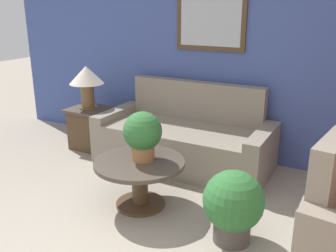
{
  "coord_description": "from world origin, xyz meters",
  "views": [
    {
      "loc": [
        1.62,
        -1.26,
        1.93
      ],
      "look_at": [
        -0.26,
        2.21,
        0.65
      ],
      "focal_mm": 40.0,
      "sensor_mm": 36.0,
      "label": 1
    }
  ],
  "objects_px": {
    "side_table": "(90,127)",
    "potted_plant_on_table": "(143,134)",
    "coffee_table": "(140,173)",
    "table_lamp": "(87,79)",
    "couch_main": "(184,139)",
    "potted_plant_floor": "(233,204)"
  },
  "relations": [
    {
      "from": "table_lamp",
      "to": "potted_plant_floor",
      "type": "relative_size",
      "value": 0.9
    },
    {
      "from": "potted_plant_floor",
      "to": "side_table",
      "type": "bearing_deg",
      "value": 155.04
    },
    {
      "from": "side_table",
      "to": "potted_plant_on_table",
      "type": "distance_m",
      "value": 1.85
    },
    {
      "from": "potted_plant_on_table",
      "to": "side_table",
      "type": "bearing_deg",
      "value": 146.77
    },
    {
      "from": "couch_main",
      "to": "side_table",
      "type": "distance_m",
      "value": 1.41
    },
    {
      "from": "couch_main",
      "to": "coffee_table",
      "type": "height_order",
      "value": "couch_main"
    },
    {
      "from": "potted_plant_on_table",
      "to": "potted_plant_floor",
      "type": "xyz_separation_m",
      "value": [
        0.99,
        -0.18,
        -0.4
      ]
    },
    {
      "from": "coffee_table",
      "to": "potted_plant_on_table",
      "type": "xyz_separation_m",
      "value": [
        0.02,
        0.04,
        0.4
      ]
    },
    {
      "from": "side_table",
      "to": "table_lamp",
      "type": "relative_size",
      "value": 0.99
    },
    {
      "from": "side_table",
      "to": "potted_plant_floor",
      "type": "relative_size",
      "value": 0.9
    },
    {
      "from": "coffee_table",
      "to": "table_lamp",
      "type": "xyz_separation_m",
      "value": [
        -1.49,
        1.03,
        0.63
      ]
    },
    {
      "from": "potted_plant_on_table",
      "to": "potted_plant_floor",
      "type": "relative_size",
      "value": 0.75
    },
    {
      "from": "side_table",
      "to": "potted_plant_on_table",
      "type": "bearing_deg",
      "value": -33.23
    },
    {
      "from": "side_table",
      "to": "table_lamp",
      "type": "distance_m",
      "value": 0.69
    },
    {
      "from": "side_table",
      "to": "potted_plant_on_table",
      "type": "relative_size",
      "value": 1.19
    },
    {
      "from": "coffee_table",
      "to": "table_lamp",
      "type": "bearing_deg",
      "value": 145.31
    },
    {
      "from": "couch_main",
      "to": "coffee_table",
      "type": "xyz_separation_m",
      "value": [
        0.08,
        -1.16,
        0.04
      ]
    },
    {
      "from": "couch_main",
      "to": "potted_plant_floor",
      "type": "height_order",
      "value": "couch_main"
    },
    {
      "from": "potted_plant_floor",
      "to": "potted_plant_on_table",
      "type": "bearing_deg",
      "value": 169.89
    },
    {
      "from": "potted_plant_on_table",
      "to": "table_lamp",
      "type": "bearing_deg",
      "value": 146.77
    },
    {
      "from": "couch_main",
      "to": "coffee_table",
      "type": "bearing_deg",
      "value": -86.07
    },
    {
      "from": "coffee_table",
      "to": "side_table",
      "type": "relative_size",
      "value": 1.55
    }
  ]
}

